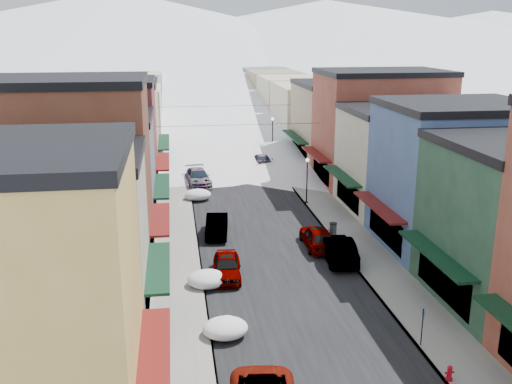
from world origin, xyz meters
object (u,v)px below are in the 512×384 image
object	(u,v)px
car_silver_sedan	(227,266)
car_dark_hatch	(217,226)
streetlamp_near	(307,175)
trash_can	(333,229)
car_green_sedan	(338,249)
fire_hydrant	(449,373)

from	to	relation	value
car_silver_sedan	car_dark_hatch	bearing A→B (deg)	94.51
car_silver_sedan	streetlamp_near	size ratio (longest dim) A/B	1.07
car_silver_sedan	trash_can	size ratio (longest dim) A/B	4.43
car_dark_hatch	car_green_sedan	xyz separation A→B (m)	(7.80, -6.26, 0.09)
car_dark_hatch	fire_hydrant	size ratio (longest dim) A/B	6.50
trash_can	car_dark_hatch	bearing A→B (deg)	168.52
car_silver_sedan	car_green_sedan	world-z (taller)	car_green_sedan
trash_can	car_green_sedan	bearing A→B (deg)	-101.34
fire_hydrant	trash_can	bearing A→B (deg)	90.00
car_dark_hatch	car_green_sedan	size ratio (longest dim) A/B	0.89
fire_hydrant	streetlamp_near	size ratio (longest dim) A/B	0.17
car_dark_hatch	streetlamp_near	bearing A→B (deg)	45.19
car_silver_sedan	car_dark_hatch	distance (m)	7.85
fire_hydrant	trash_can	size ratio (longest dim) A/B	0.72
trash_can	streetlamp_near	xyz separation A→B (m)	(-0.00, 8.73, 2.09)
trash_can	streetlamp_near	world-z (taller)	streetlamp_near
car_dark_hatch	car_green_sedan	world-z (taller)	car_green_sedan
car_silver_sedan	streetlamp_near	xyz separation A→B (m)	(8.70, 14.81, 2.00)
car_green_sedan	fire_hydrant	world-z (taller)	car_green_sedan
streetlamp_near	car_silver_sedan	bearing A→B (deg)	-120.43
car_green_sedan	trash_can	size ratio (longest dim) A/B	5.25
car_green_sedan	trash_can	bearing A→B (deg)	-96.80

